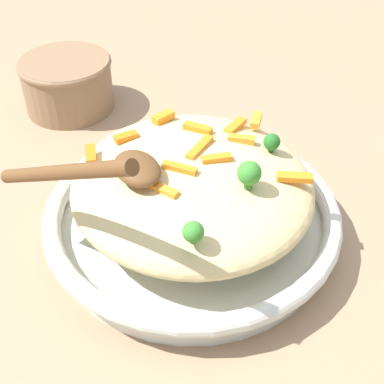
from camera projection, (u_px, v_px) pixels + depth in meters
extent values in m
plane|color=#9E7F60|center=(192.00, 234.00, 0.57)|extent=(2.40, 2.40, 0.00)
cylinder|color=silver|center=(192.00, 226.00, 0.56)|extent=(0.28, 0.28, 0.02)
torus|color=silver|center=(192.00, 211.00, 0.55)|extent=(0.30, 0.30, 0.02)
torus|color=black|center=(192.00, 208.00, 0.54)|extent=(0.29, 0.29, 0.00)
ellipsoid|color=#DBC689|center=(192.00, 185.00, 0.52)|extent=(0.24, 0.24, 0.06)
cube|color=orange|center=(216.00, 159.00, 0.50)|extent=(0.02, 0.03, 0.01)
cube|color=orange|center=(161.00, 188.00, 0.48)|extent=(0.04, 0.02, 0.01)
cube|color=orange|center=(163.00, 117.00, 0.57)|extent=(0.02, 0.03, 0.01)
cube|color=orange|center=(241.00, 140.00, 0.54)|extent=(0.02, 0.03, 0.01)
cube|color=orange|center=(180.00, 169.00, 0.49)|extent=(0.03, 0.03, 0.01)
cube|color=orange|center=(200.00, 148.00, 0.52)|extent=(0.03, 0.04, 0.01)
cube|color=orange|center=(198.00, 129.00, 0.55)|extent=(0.03, 0.02, 0.01)
cube|color=orange|center=(91.00, 154.00, 0.52)|extent=(0.03, 0.02, 0.01)
cube|color=orange|center=(295.00, 177.00, 0.49)|extent=(0.03, 0.03, 0.01)
cube|color=orange|center=(256.00, 120.00, 0.57)|extent=(0.02, 0.02, 0.01)
cube|color=orange|center=(235.00, 126.00, 0.56)|extent=(0.02, 0.03, 0.01)
cube|color=orange|center=(126.00, 137.00, 0.54)|extent=(0.01, 0.02, 0.01)
cylinder|color=#377928|center=(193.00, 240.00, 0.43)|extent=(0.01, 0.01, 0.00)
sphere|color=#3D8E33|center=(193.00, 232.00, 0.43)|extent=(0.02, 0.02, 0.02)
cylinder|color=#377928|center=(248.00, 184.00, 0.48)|extent=(0.01, 0.01, 0.01)
sphere|color=#3D8E33|center=(249.00, 173.00, 0.47)|extent=(0.02, 0.02, 0.02)
cylinder|color=#205B1C|center=(271.00, 149.00, 0.53)|extent=(0.01, 0.01, 0.00)
sphere|color=#236B23|center=(272.00, 142.00, 0.52)|extent=(0.02, 0.02, 0.02)
ellipsoid|color=brown|center=(137.00, 168.00, 0.48)|extent=(0.06, 0.04, 0.02)
cylinder|color=brown|center=(59.00, 173.00, 0.41)|extent=(0.16, 0.07, 0.10)
cylinder|color=#8C6B4C|center=(68.00, 84.00, 0.74)|extent=(0.12, 0.12, 0.07)
torus|color=#8C6B4C|center=(64.00, 63.00, 0.72)|extent=(0.13, 0.13, 0.01)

